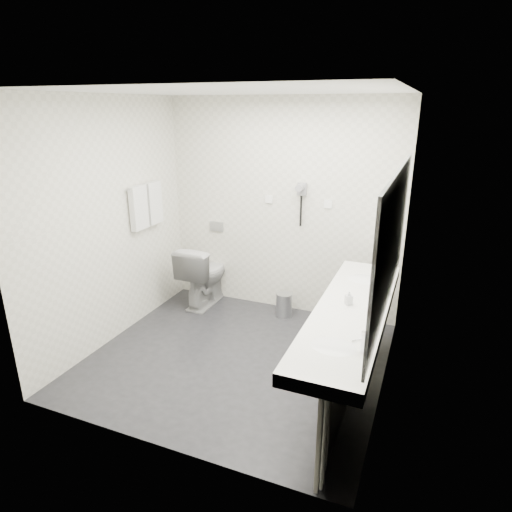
% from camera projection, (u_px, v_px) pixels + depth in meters
% --- Properties ---
extents(floor, '(2.80, 2.80, 0.00)m').
position_uv_depth(floor, '(236.00, 358.00, 4.38)').
color(floor, '#232328').
rests_on(floor, ground).
extents(ceiling, '(2.80, 2.80, 0.00)m').
position_uv_depth(ceiling, '(232.00, 91.00, 3.56)').
color(ceiling, white).
rests_on(ceiling, wall_back).
extents(wall_back, '(2.80, 0.00, 2.80)m').
position_uv_depth(wall_back, '(281.00, 209.00, 5.11)').
color(wall_back, silver).
rests_on(wall_back, floor).
extents(wall_front, '(2.80, 0.00, 2.80)m').
position_uv_depth(wall_front, '(150.00, 291.00, 2.83)').
color(wall_front, silver).
rests_on(wall_front, floor).
extents(wall_left, '(0.00, 2.60, 2.60)m').
position_uv_depth(wall_left, '(110.00, 223.00, 4.47)').
color(wall_left, silver).
rests_on(wall_left, floor).
extents(wall_right, '(0.00, 2.60, 2.60)m').
position_uv_depth(wall_right, '(395.00, 257.00, 3.47)').
color(wall_right, silver).
rests_on(wall_right, floor).
extents(vanity_counter, '(0.55, 2.20, 0.10)m').
position_uv_depth(vanity_counter, '(351.00, 313.00, 3.54)').
color(vanity_counter, white).
rests_on(vanity_counter, floor).
extents(vanity_panel, '(0.03, 2.15, 0.75)m').
position_uv_depth(vanity_panel, '(351.00, 359.00, 3.67)').
color(vanity_panel, gray).
rests_on(vanity_panel, floor).
extents(vanity_post_near, '(0.06, 0.06, 0.75)m').
position_uv_depth(vanity_post_near, '(324.00, 445.00, 2.75)').
color(vanity_post_near, silver).
rests_on(vanity_post_near, floor).
extents(vanity_post_far, '(0.06, 0.06, 0.75)m').
position_uv_depth(vanity_post_far, '(372.00, 309.00, 4.57)').
color(vanity_post_far, silver).
rests_on(vanity_post_far, floor).
extents(mirror, '(0.02, 2.20, 1.05)m').
position_uv_depth(mirror, '(393.00, 240.00, 3.23)').
color(mirror, '#B2BCC6').
rests_on(mirror, wall_right).
extents(basin_near, '(0.40, 0.31, 0.05)m').
position_uv_depth(basin_near, '(334.00, 348.00, 2.96)').
color(basin_near, white).
rests_on(basin_near, vanity_counter).
extents(basin_far, '(0.40, 0.31, 0.05)m').
position_uv_depth(basin_far, '(365.00, 281.00, 4.10)').
color(basin_far, white).
rests_on(basin_far, vanity_counter).
extents(faucet_near, '(0.04, 0.04, 0.15)m').
position_uv_depth(faucet_near, '(364.00, 342.00, 2.86)').
color(faucet_near, silver).
rests_on(faucet_near, vanity_counter).
extents(faucet_far, '(0.04, 0.04, 0.15)m').
position_uv_depth(faucet_far, '(387.00, 275.00, 4.00)').
color(faucet_far, silver).
rests_on(faucet_far, vanity_counter).
extents(soap_bottle_a, '(0.07, 0.07, 0.12)m').
position_uv_depth(soap_bottle_a, '(349.00, 298.00, 3.56)').
color(soap_bottle_a, white).
rests_on(soap_bottle_a, vanity_counter).
extents(soap_bottle_c, '(0.06, 0.06, 0.13)m').
position_uv_depth(soap_bottle_c, '(370.00, 309.00, 3.35)').
color(soap_bottle_c, white).
rests_on(soap_bottle_c, vanity_counter).
extents(glass_left, '(0.06, 0.06, 0.10)m').
position_uv_depth(glass_left, '(373.00, 291.00, 3.72)').
color(glass_left, silver).
rests_on(glass_left, vanity_counter).
extents(glass_right, '(0.08, 0.08, 0.11)m').
position_uv_depth(glass_right, '(388.00, 288.00, 3.76)').
color(glass_right, silver).
rests_on(glass_right, vanity_counter).
extents(toilet, '(0.44, 0.77, 0.78)m').
position_uv_depth(toilet, '(204.00, 274.00, 5.47)').
color(toilet, white).
rests_on(toilet, floor).
extents(flush_plate, '(0.18, 0.02, 0.12)m').
position_uv_depth(flush_plate, '(216.00, 226.00, 5.49)').
color(flush_plate, '#B2B5BA').
rests_on(flush_plate, wall_back).
extents(pedal_bin, '(0.21, 0.21, 0.27)m').
position_uv_depth(pedal_bin, '(284.00, 305.00, 5.22)').
color(pedal_bin, '#B2B5BA').
rests_on(pedal_bin, floor).
extents(bin_lid, '(0.19, 0.19, 0.02)m').
position_uv_depth(bin_lid, '(284.00, 294.00, 5.17)').
color(bin_lid, '#B2B5BA').
rests_on(bin_lid, pedal_bin).
extents(towel_rail, '(0.02, 0.62, 0.02)m').
position_uv_depth(towel_rail, '(144.00, 186.00, 4.83)').
color(towel_rail, silver).
rests_on(towel_rail, wall_left).
extents(towel_near, '(0.07, 0.24, 0.48)m').
position_uv_depth(towel_near, '(139.00, 208.00, 4.78)').
color(towel_near, white).
rests_on(towel_near, towel_rail).
extents(towel_far, '(0.07, 0.24, 0.48)m').
position_uv_depth(towel_far, '(154.00, 203.00, 5.03)').
color(towel_far, white).
rests_on(towel_far, towel_rail).
extents(dryer_cradle, '(0.10, 0.04, 0.14)m').
position_uv_depth(dryer_cradle, '(302.00, 189.00, 4.91)').
color(dryer_cradle, gray).
rests_on(dryer_cradle, wall_back).
extents(dryer_barrel, '(0.08, 0.14, 0.08)m').
position_uv_depth(dryer_barrel, '(300.00, 187.00, 4.84)').
color(dryer_barrel, gray).
rests_on(dryer_barrel, dryer_cradle).
extents(dryer_cord, '(0.02, 0.02, 0.35)m').
position_uv_depth(dryer_cord, '(301.00, 211.00, 4.98)').
color(dryer_cord, black).
rests_on(dryer_cord, dryer_cradle).
extents(switch_plate_a, '(0.09, 0.02, 0.09)m').
position_uv_depth(switch_plate_a, '(269.00, 199.00, 5.12)').
color(switch_plate_a, white).
rests_on(switch_plate_a, wall_back).
extents(switch_plate_b, '(0.09, 0.02, 0.09)m').
position_uv_depth(switch_plate_b, '(328.00, 204.00, 4.87)').
color(switch_plate_b, white).
rests_on(switch_plate_b, wall_back).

